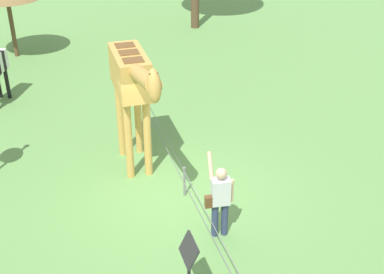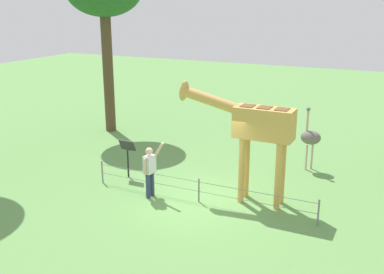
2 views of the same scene
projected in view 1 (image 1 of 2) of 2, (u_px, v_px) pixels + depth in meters
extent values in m
plane|color=#60934C|center=(181.00, 196.00, 11.74)|extent=(60.00, 60.00, 0.00)
cylinder|color=gold|center=(147.00, 137.00, 12.06)|extent=(0.18, 0.18, 1.99)
cylinder|color=gold|center=(129.00, 140.00, 11.95)|extent=(0.18, 0.18, 1.99)
cylinder|color=gold|center=(138.00, 117.00, 12.98)|extent=(0.18, 0.18, 1.99)
cylinder|color=gold|center=(121.00, 119.00, 12.88)|extent=(0.18, 0.18, 1.99)
cube|color=gold|center=(130.00, 72.00, 11.77)|extent=(1.71, 0.71, 0.90)
cube|color=brown|center=(133.00, 60.00, 11.12)|extent=(0.36, 0.44, 0.02)
cube|color=brown|center=(129.00, 52.00, 11.54)|extent=(0.36, 0.44, 0.02)
cube|color=brown|center=(125.00, 45.00, 11.96)|extent=(0.36, 0.44, 0.02)
cylinder|color=gold|center=(143.00, 77.00, 10.21)|extent=(2.03, 0.34, 0.76)
ellipsoid|color=gold|center=(154.00, 86.00, 9.28)|extent=(0.42, 0.26, 0.69)
cylinder|color=brown|center=(157.00, 76.00, 9.21)|extent=(0.05, 0.05, 0.14)
cylinder|color=brown|center=(150.00, 77.00, 9.18)|extent=(0.05, 0.05, 0.14)
cylinder|color=navy|center=(215.00, 219.00, 10.38)|extent=(0.14, 0.14, 0.78)
cylinder|color=navy|center=(225.00, 218.00, 10.41)|extent=(0.14, 0.14, 0.78)
cube|color=silver|center=(221.00, 192.00, 10.07)|extent=(0.28, 0.39, 0.55)
sphere|color=#D8AD8C|center=(221.00, 174.00, 9.87)|extent=(0.22, 0.22, 0.22)
cylinder|color=#D8AD8C|center=(210.00, 166.00, 10.03)|extent=(0.36, 0.12, 0.51)
cylinder|color=#D8AD8C|center=(232.00, 191.00, 10.10)|extent=(0.08, 0.08, 0.50)
cube|color=brown|center=(210.00, 202.00, 10.08)|extent=(0.14, 0.21, 0.24)
cylinder|color=black|center=(7.00, 84.00, 16.10)|extent=(0.12, 0.12, 0.95)
cube|color=silver|center=(0.00, 59.00, 15.85)|extent=(0.34, 0.47, 0.60)
cylinder|color=brown|center=(12.00, 28.00, 19.08)|extent=(0.16, 0.16, 2.18)
cube|color=#2D2D2D|center=(189.00, 250.00, 8.49)|extent=(0.56, 0.21, 0.38)
cylinder|color=slate|center=(149.00, 114.00, 14.50)|extent=(0.05, 0.05, 0.75)
cylinder|color=slate|center=(184.00, 182.00, 11.58)|extent=(0.05, 0.05, 0.75)
cube|color=slate|center=(184.00, 172.00, 11.45)|extent=(7.00, 0.01, 0.01)
cube|color=slate|center=(184.00, 183.00, 11.60)|extent=(7.00, 0.01, 0.01)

